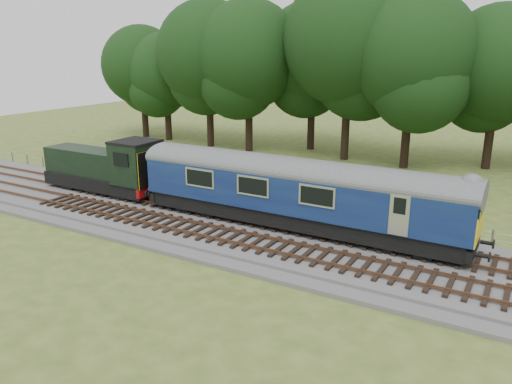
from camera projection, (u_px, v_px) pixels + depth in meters
The scene contains 9 objects.
ground at pixel (308, 247), 25.11m from camera, with size 120.00×120.00×0.00m, color #425C22.
ballast at pixel (308, 244), 25.06m from camera, with size 70.00×7.00×0.35m, color #4C4C4F.
track_north at pixel (319, 231), 26.15m from camera, with size 67.20×2.40×0.21m.
track_south at pixel (294, 251), 23.66m from camera, with size 67.20×2.40×0.21m.
fence at pixel (340, 221), 28.85m from camera, with size 64.00×0.12×1.00m, color #6B6054, non-canonical shape.
tree_line at pixel (412, 163), 43.40m from camera, with size 70.00×8.00×18.00m, color black, non-canonical shape.
dmu_railcar at pixel (296, 187), 26.22m from camera, with size 18.05×2.86×3.88m.
shunter_loco at pixel (106, 168), 33.09m from camera, with size 8.92×2.60×3.38m.
worker at pixel (152, 191), 30.62m from camera, with size 0.61×0.40×1.68m, color #E93F0C.
Camera 1 is at (9.40, -21.51, 9.69)m, focal length 35.00 mm.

